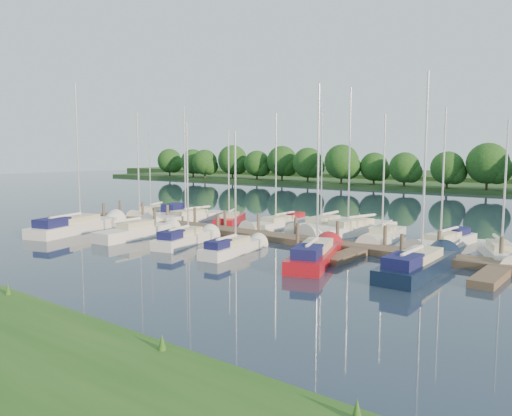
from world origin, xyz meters
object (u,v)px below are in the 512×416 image
Objects in this scene: sailboat_n_5 at (323,227)px; sailboat_s_2 at (185,240)px; motorboat at (172,214)px; sailboat_n_0 at (152,213)px; dock at (260,237)px.

sailboat_s_2 is at bearing 67.92° from sailboat_n_5.
motorboat is 15.68m from sailboat_n_5.
sailboat_n_5 reaches higher than sailboat_n_0.
sailboat_n_5 is at bearing 173.55° from motorboat.
sailboat_n_0 is at bearing -11.03° from motorboat.
dock is 5.47m from sailboat_s_2.
sailboat_n_5 is at bearing 54.12° from sailboat_s_2.
sailboat_s_2 is at bearing -123.30° from dock.
sailboat_n_5 is 11.93m from sailboat_s_2.
dock is 6.68m from sailboat_n_5.
sailboat_n_0 is 1.06× the size of sailboat_s_2.
dock is 17.58m from sailboat_n_0.
sailboat_n_5 is at bearing 78.56° from dock.
sailboat_s_2 is at bearing 127.10° from motorboat.
dock is 4.58× the size of sailboat_s_2.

